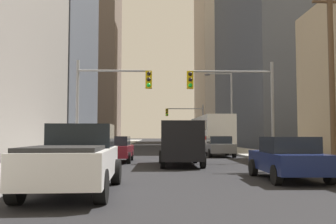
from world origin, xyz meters
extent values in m
cube|color=#9E9E99|center=(-7.19, 50.00, 0.07)|extent=(3.98, 160.00, 0.15)
cube|color=#9E9E99|center=(7.19, 50.00, 0.07)|extent=(3.98, 160.00, 0.15)
cube|color=silver|center=(4.35, 34.14, 1.95)|extent=(2.63, 11.53, 2.90)
cube|color=black|center=(3.09, 34.14, 2.47)|extent=(0.14, 10.58, 0.80)
cube|color=red|center=(3.09, 34.14, 1.37)|extent=(0.13, 10.58, 0.28)
cylinder|color=black|center=(3.18, 38.17, 0.50)|extent=(0.32, 1.00, 1.00)
cylinder|color=black|center=(5.53, 38.17, 0.50)|extent=(0.32, 1.00, 1.00)
cylinder|color=black|center=(3.18, 30.92, 0.50)|extent=(0.32, 1.00, 1.00)
cylinder|color=black|center=(5.53, 30.92, 0.50)|extent=(0.32, 1.00, 1.00)
cube|color=white|center=(-3.51, 8.07, 0.80)|extent=(2.19, 5.47, 0.80)
cube|color=black|center=(-3.51, 9.04, 1.55)|extent=(1.86, 1.86, 0.70)
cube|color=black|center=(-3.51, 6.72, 1.25)|extent=(1.84, 2.44, 0.10)
cylinder|color=black|center=(-4.47, 9.79, 0.40)|extent=(0.28, 0.80, 0.80)
cylinder|color=black|center=(-2.55, 9.79, 0.40)|extent=(0.28, 0.80, 0.80)
cylinder|color=black|center=(-4.47, 6.34, 0.40)|extent=(0.28, 0.80, 0.80)
cylinder|color=black|center=(-2.55, 6.34, 0.40)|extent=(0.28, 0.80, 0.80)
cube|color=black|center=(0.07, 17.12, 1.31)|extent=(2.12, 5.24, 1.90)
cube|color=black|center=(0.07, 19.73, 1.73)|extent=(1.76, 0.06, 0.60)
cylinder|color=black|center=(-0.89, 18.79, 0.36)|extent=(0.24, 0.72, 0.72)
cylinder|color=black|center=(1.03, 18.79, 0.36)|extent=(0.24, 0.72, 0.72)
cylinder|color=black|center=(-0.89, 15.46, 0.36)|extent=(0.24, 0.72, 0.72)
cylinder|color=black|center=(1.03, 15.46, 0.36)|extent=(0.24, 0.72, 0.72)
cube|color=#141E4C|center=(3.39, 10.68, 0.65)|extent=(1.93, 4.25, 0.65)
cube|color=black|center=(3.39, 10.53, 1.25)|extent=(1.64, 1.95, 0.55)
cylinder|color=black|center=(2.52, 12.03, 0.32)|extent=(0.22, 0.64, 0.64)
cylinder|color=black|center=(4.25, 12.03, 0.32)|extent=(0.22, 0.64, 0.64)
cylinder|color=black|center=(2.52, 9.34, 0.32)|extent=(0.22, 0.64, 0.64)
cylinder|color=black|center=(4.25, 9.34, 0.32)|extent=(0.22, 0.64, 0.64)
cube|color=maroon|center=(-3.57, 19.82, 0.65)|extent=(1.93, 4.25, 0.65)
cube|color=black|center=(-3.57, 19.67, 1.25)|extent=(1.64, 1.95, 0.55)
cylinder|color=black|center=(-4.44, 21.16, 0.32)|extent=(0.22, 0.64, 0.64)
cylinder|color=black|center=(-2.71, 21.16, 0.32)|extent=(0.22, 0.64, 0.64)
cylinder|color=black|center=(-4.44, 18.47, 0.32)|extent=(0.22, 0.64, 0.64)
cylinder|color=black|center=(-2.71, 18.47, 0.32)|extent=(0.22, 0.64, 0.64)
cube|color=slate|center=(3.56, 25.23, 0.65)|extent=(1.83, 4.21, 0.65)
cube|color=black|center=(3.56, 25.08, 1.25)|extent=(1.60, 1.91, 0.55)
cylinder|color=black|center=(2.70, 26.58, 0.32)|extent=(0.22, 0.64, 0.64)
cylinder|color=black|center=(4.42, 26.58, 0.32)|extent=(0.22, 0.64, 0.64)
cylinder|color=black|center=(2.70, 23.89, 0.32)|extent=(0.22, 0.64, 0.64)
cylinder|color=black|center=(4.42, 23.89, 0.32)|extent=(0.22, 0.64, 0.64)
cylinder|color=gray|center=(-5.80, 19.52, 3.00)|extent=(0.18, 0.18, 6.00)
cylinder|color=gray|center=(-3.71, 19.52, 5.40)|extent=(4.18, 0.12, 0.12)
cube|color=gold|center=(-1.62, 19.52, 4.88)|extent=(0.38, 0.30, 1.05)
sphere|color=black|center=(-1.62, 19.35, 5.21)|extent=(0.24, 0.24, 0.24)
sphere|color=black|center=(-1.62, 19.35, 4.88)|extent=(0.24, 0.24, 0.24)
sphere|color=#19D833|center=(-1.62, 19.35, 4.54)|extent=(0.24, 0.24, 0.24)
cylinder|color=gray|center=(5.80, 19.52, 3.00)|extent=(0.18, 0.18, 6.00)
cylinder|color=gray|center=(3.32, 19.52, 5.40)|extent=(4.96, 0.12, 0.12)
cube|color=gold|center=(0.84, 19.52, 4.88)|extent=(0.38, 0.30, 1.05)
sphere|color=black|center=(0.84, 19.35, 5.21)|extent=(0.24, 0.24, 0.24)
sphere|color=black|center=(0.84, 19.35, 4.88)|extent=(0.24, 0.24, 0.24)
sphere|color=#19D833|center=(0.84, 19.35, 4.54)|extent=(0.24, 0.24, 0.24)
cylinder|color=gray|center=(5.80, 50.10, 3.00)|extent=(0.18, 0.18, 6.00)
cylinder|color=gray|center=(3.22, 50.10, 5.40)|extent=(5.17, 0.12, 0.12)
cube|color=gold|center=(0.64, 50.10, 4.88)|extent=(0.38, 0.30, 1.05)
sphere|color=black|center=(0.64, 49.93, 5.21)|extent=(0.24, 0.24, 0.24)
sphere|color=black|center=(0.64, 49.93, 4.88)|extent=(0.24, 0.24, 0.24)
sphere|color=#19D833|center=(0.64, 49.93, 4.54)|extent=(0.24, 0.24, 0.24)
cylinder|color=brown|center=(7.59, 15.72, 4.87)|extent=(0.28, 0.28, 9.74)
cube|color=brown|center=(7.59, 15.72, 8.34)|extent=(1.80, 0.12, 0.12)
cylinder|color=gray|center=(5.90, 31.43, 3.75)|extent=(0.16, 0.16, 7.50)
cylinder|color=gray|center=(4.79, 31.43, 7.30)|extent=(2.23, 0.10, 0.10)
ellipsoid|color=#4C4C51|center=(3.67, 31.43, 7.20)|extent=(0.56, 0.32, 0.20)
cube|color=#66564C|center=(-21.42, 93.74, 25.61)|extent=(21.91, 19.76, 51.22)
cube|color=#4C515B|center=(18.23, 51.07, 15.44)|extent=(15.84, 29.95, 30.89)
cube|color=#B7A893|center=(20.54, 91.69, 32.17)|extent=(19.98, 21.85, 64.33)
camera|label=1|loc=(-1.38, -2.22, 1.56)|focal=39.41mm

